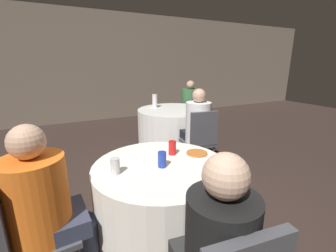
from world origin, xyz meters
The scene contains 16 objects.
ground_plane centered at (0.00, 0.00, 0.00)m, with size 16.00×16.00×0.00m, color #332621.
wall_back centered at (0.00, 4.78, 1.40)m, with size 16.00×0.06×2.80m.
table_near centered at (0.06, -0.02, 0.36)m, with size 1.08×1.08×0.73m.
table_far centered at (1.18, 1.91, 0.36)m, with size 1.26×1.26×0.73m.
chair_near_west centered at (-0.89, -0.11, 0.55)m, with size 0.44×0.43×0.91m.
chair_far_south centered at (1.05, 0.87, 0.55)m, with size 0.45×0.45×0.91m.
chair_far_northeast centered at (1.97, 2.59, 0.55)m, with size 0.56×0.56×0.91m.
person_green_jacket centered at (1.85, 2.49, 0.61)m, with size 0.51×0.50×1.16m.
person_orange_shirt centered at (-0.74, -0.09, 0.61)m, with size 0.52×0.38×1.18m.
person_white_shirt centered at (1.07, 1.03, 0.60)m, with size 0.36×0.51×1.18m.
pizza_plate_near centered at (0.43, 0.03, 0.74)m, with size 0.20×0.20×0.02m.
soda_can_blue centered at (0.05, -0.06, 0.79)m, with size 0.07×0.07×0.12m.
soda_can_red centered at (0.23, 0.12, 0.79)m, with size 0.07×0.07×0.12m.
soda_can_silver centered at (-0.30, -0.02, 0.79)m, with size 0.07×0.07×0.12m.
bottle_far centered at (0.95, 2.21, 0.85)m, with size 0.09×0.09×0.24m.
cup_far centered at (1.40, 1.62, 0.78)m, with size 0.08×0.08×0.09m.
Camera 1 is at (-0.61, -1.51, 1.50)m, focal length 24.00 mm.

